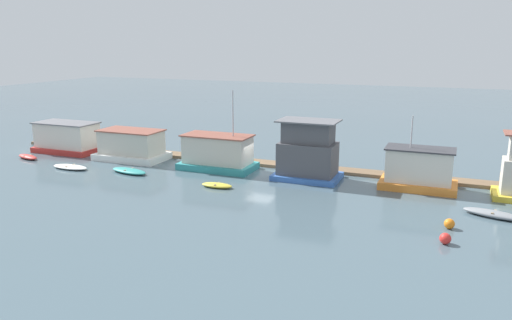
{
  "coord_description": "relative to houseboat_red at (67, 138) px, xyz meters",
  "views": [
    {
      "loc": [
        16.4,
        -41.39,
        11.74
      ],
      "look_at": [
        0.0,
        -1.0,
        1.4
      ],
      "focal_mm": 35.0,
      "sensor_mm": 36.0,
      "label": 1
    }
  ],
  "objects": [
    {
      "name": "mooring_post_near_left",
      "position": [
        42.89,
        1.4,
        -0.76
      ],
      "size": [
        0.26,
        0.26,
        1.65
      ],
      "primitive_type": "cylinder",
      "color": "brown",
      "rests_on": "ground_plane"
    },
    {
      "name": "houseboat_teal",
      "position": [
        18.58,
        -0.66,
        -0.03
      ],
      "size": [
        7.06,
        3.77,
        7.5
      ],
      "color": "teal",
      "rests_on": "ground_plane"
    },
    {
      "name": "mooring_post_near_right",
      "position": [
        9.66,
        1.4,
        -0.8
      ],
      "size": [
        0.25,
        0.25,
        1.56
      ],
      "primitive_type": "cylinder",
      "color": "#846B4C",
      "rests_on": "ground_plane"
    },
    {
      "name": "houseboat_red",
      "position": [
        0.0,
        0.0,
        0.0
      ],
      "size": [
        7.09,
        3.74,
        3.28
      ],
      "color": "red",
      "rests_on": "ground_plane"
    },
    {
      "name": "dinghy_yellow",
      "position": [
        21.24,
        -6.17,
        -1.4
      ],
      "size": [
        2.71,
        1.19,
        0.37
      ],
      "color": "yellow",
      "rests_on": "ground_plane"
    },
    {
      "name": "houseboat_orange",
      "position": [
        36.66,
        -0.21,
        -0.02
      ],
      "size": [
        6.07,
        3.51,
        6.0
      ],
      "color": "orange",
      "rests_on": "ground_plane"
    },
    {
      "name": "buoy_red",
      "position": [
        39.14,
        -11.72,
        -1.24
      ],
      "size": [
        0.69,
        0.69,
        0.69
      ],
      "primitive_type": "sphere",
      "color": "red",
      "rests_on": "ground_plane"
    },
    {
      "name": "dock_walkway",
      "position": [
        22.75,
        2.58,
        -1.43
      ],
      "size": [
        59.6,
        1.87,
        0.3
      ],
      "primitive_type": "cube",
      "color": "brown",
      "rests_on": "ground_plane"
    },
    {
      "name": "dinghy_grey",
      "position": [
        42.08,
        -5.51,
        -1.35
      ],
      "size": [
        4.21,
        2.23,
        0.46
      ],
      "color": "gray",
      "rests_on": "ground_plane"
    },
    {
      "name": "dinghy_red",
      "position": [
        -1.5,
        -4.18,
        -1.37
      ],
      "size": [
        3.22,
        1.83,
        0.42
      ],
      "color": "red",
      "rests_on": "ground_plane"
    },
    {
      "name": "dinghy_white",
      "position": [
        5.53,
        -5.83,
        -1.4
      ],
      "size": [
        3.84,
        1.52,
        0.36
      ],
      "color": "white",
      "rests_on": "ground_plane"
    },
    {
      "name": "houseboat_white",
      "position": [
        8.67,
        -0.38,
        -0.16
      ],
      "size": [
        7.06,
        4.18,
        3.08
      ],
      "color": "white",
      "rests_on": "ground_plane"
    },
    {
      "name": "buoy_orange",
      "position": [
        39.31,
        -8.96,
        -1.25
      ],
      "size": [
        0.67,
        0.67,
        0.67
      ],
      "primitive_type": "sphere",
      "color": "orange",
      "rests_on": "ground_plane"
    },
    {
      "name": "dinghy_teal",
      "position": [
        11.66,
        -5.03,
        -1.38
      ],
      "size": [
        4.17,
        2.1,
        0.4
      ],
      "color": "teal",
      "rests_on": "ground_plane"
    },
    {
      "name": "houseboat_blue",
      "position": [
        27.41,
        -0.8,
        0.74
      ],
      "size": [
        5.71,
        3.87,
        5.22
      ],
      "color": "#3866B7",
      "rests_on": "ground_plane"
    },
    {
      "name": "ground_plane",
      "position": [
        22.75,
        -0.31,
        -1.58
      ],
      "size": [
        200.0,
        200.0,
        0.0
      ],
      "primitive_type": "plane",
      "color": "#475B66"
    },
    {
      "name": "mooring_post_centre",
      "position": [
        10.94,
        1.4,
        -0.75
      ],
      "size": [
        0.26,
        0.26,
        1.66
      ],
      "primitive_type": "cylinder",
      "color": "#846B4C",
      "rests_on": "ground_plane"
    }
  ]
}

